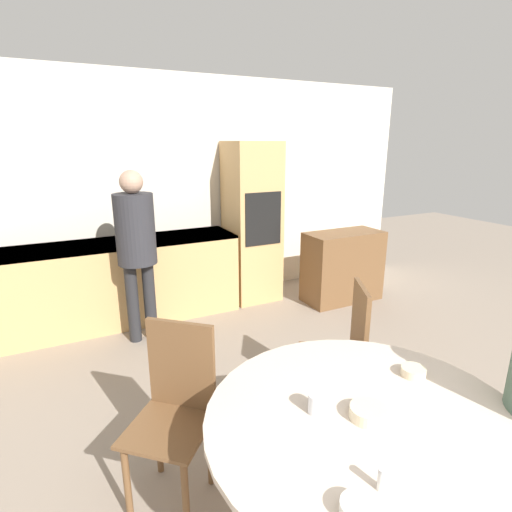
% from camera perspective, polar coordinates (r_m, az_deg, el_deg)
% --- Properties ---
extents(wall_back, '(6.23, 0.05, 2.60)m').
position_cam_1_polar(wall_back, '(4.77, -10.63, 8.86)').
color(wall_back, silver).
rests_on(wall_back, ground_plane).
extents(kitchen_counter, '(2.69, 0.60, 0.88)m').
position_cam_1_polar(kitchen_counter, '(4.45, -20.19, -3.58)').
color(kitchen_counter, tan).
rests_on(kitchen_counter, ground_plane).
extents(oven_unit, '(0.56, 0.59, 1.88)m').
position_cam_1_polar(oven_unit, '(4.78, -0.60, 4.79)').
color(oven_unit, tan).
rests_on(oven_unit, ground_plane).
extents(sideboard, '(0.93, 0.45, 0.84)m').
position_cam_1_polar(sideboard, '(4.93, 12.26, -1.47)').
color(sideboard, brown).
rests_on(sideboard, ground_plane).
extents(dining_table, '(1.41, 1.41, 0.72)m').
position_cam_1_polar(dining_table, '(2.04, 15.13, -25.51)').
color(dining_table, brown).
rests_on(dining_table, ground_plane).
extents(chair_far_left, '(0.57, 0.57, 0.97)m').
position_cam_1_polar(chair_far_left, '(2.29, -11.42, -19.89)').
color(chair_far_left, brown).
rests_on(chair_far_left, ground_plane).
extents(chair_far_right, '(0.54, 0.54, 0.97)m').
position_cam_1_polar(chair_far_right, '(2.83, 12.55, -12.42)').
color(chair_far_right, brown).
rests_on(chair_far_right, ground_plane).
extents(person_standing, '(0.36, 0.36, 1.63)m').
position_cam_1_polar(person_standing, '(3.83, -16.77, 2.29)').
color(person_standing, '#262628').
rests_on(person_standing, ground_plane).
extents(cup, '(0.08, 0.08, 0.09)m').
position_cam_1_polar(cup, '(1.88, 8.75, -20.08)').
color(cup, silver).
rests_on(cup, dining_table).
extents(bowl_near, '(0.12, 0.12, 0.04)m').
position_cam_1_polar(bowl_near, '(2.26, 21.56, -15.11)').
color(bowl_near, beige).
rests_on(bowl_near, dining_table).
extents(bowl_centre, '(0.16, 0.16, 0.05)m').
position_cam_1_polar(bowl_centre, '(1.90, 15.75, -20.76)').
color(bowl_centre, beige).
rests_on(bowl_centre, dining_table).
extents(bowl_far, '(0.12, 0.12, 0.05)m').
position_cam_1_polar(bowl_far, '(1.53, 14.45, -31.71)').
color(bowl_far, white).
rests_on(bowl_far, dining_table).
extents(salt_shaker, '(0.03, 0.03, 0.09)m').
position_cam_1_polar(salt_shaker, '(1.61, 17.58, -28.10)').
color(salt_shaker, white).
rests_on(salt_shaker, dining_table).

